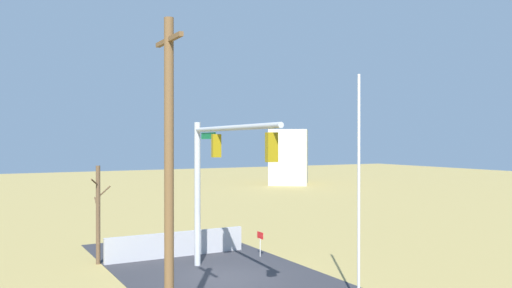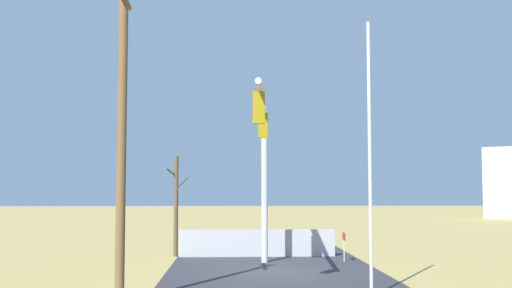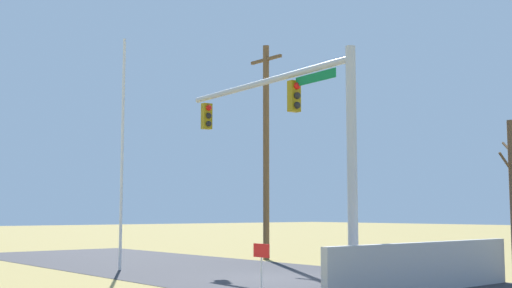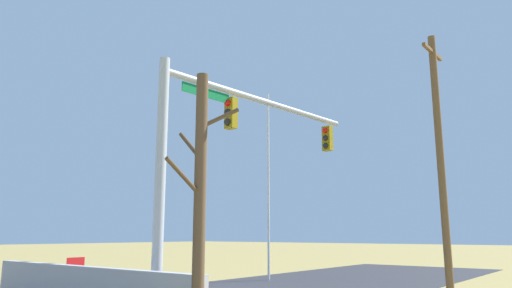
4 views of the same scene
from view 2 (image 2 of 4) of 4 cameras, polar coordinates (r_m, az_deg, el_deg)
The scene contains 8 objects.
ground_plane at distance 23.47m, azimuth 1.65°, elevation -11.74°, with size 160.00×160.00×0.00m, color #9E894C.
sidewalk_corner at distance 27.04m, azimuth 0.68°, elevation -10.71°, with size 6.00×6.00×0.01m, color #B7B5AD.
retaining_fence at distance 28.10m, azimuth 0.11°, elevation -9.21°, with size 0.20×7.06×1.22m, color #A8A8AD.
signal_mast at distance 23.53m, azimuth 0.67°, elevation -0.29°, with size 8.53×0.93×6.56m.
flagpole at distance 18.11m, azimuth 10.54°, elevation -1.25°, with size 0.10×0.10×8.01m, color silver.
utility_pole at distance 17.34m, azimuth -12.37°, elevation 1.15°, with size 1.90×0.26×9.03m.
bare_tree at distance 28.42m, azimuth -7.45°, elevation -5.63°, with size 1.27×1.02×4.56m.
open_sign at distance 26.52m, azimuth 8.19°, elevation -8.84°, with size 0.56×0.04×1.22m.
Camera 2 is at (-23.20, 1.63, 3.15)m, focal length 43.00 mm.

